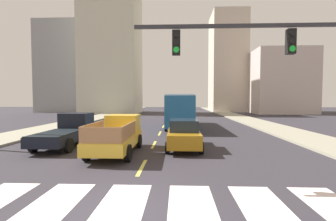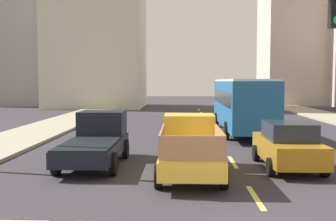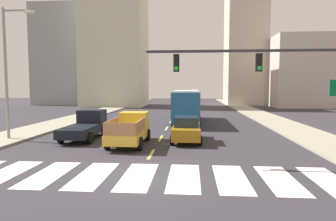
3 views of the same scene
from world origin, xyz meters
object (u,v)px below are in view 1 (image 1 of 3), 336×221
Objects in this scene: sedan_mid at (184,134)px; pickup_stakebed at (118,135)px; city_bus at (179,108)px; pickup_dark at (68,131)px; traffic_signal_gantry at (326,60)px.

pickup_stakebed is at bearing -165.89° from sedan_mid.
city_bus is 2.45× the size of sedan_mid.
pickup_stakebed reaches higher than sedan_mid.
pickup_stakebed is at bearing -107.62° from city_bus.
pickup_stakebed is 11.91m from city_bus.
city_bus reaches higher than pickup_stakebed.
city_bus reaches higher than pickup_dark.
pickup_dark reaches higher than sedan_mid.
pickup_dark is at bearing -126.75° from city_bus.
pickup_dark is at bearing 152.46° from traffic_signal_gantry.
city_bus is at bearing 106.96° from traffic_signal_gantry.
city_bus is 10.42m from sedan_mid.
city_bus is 1.10× the size of traffic_signal_gantry.
traffic_signal_gantry reaches higher than pickup_stakebed.
pickup_dark is 13.79m from traffic_signal_gantry.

